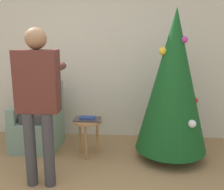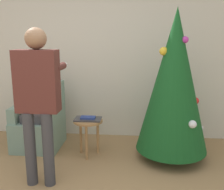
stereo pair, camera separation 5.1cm
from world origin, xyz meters
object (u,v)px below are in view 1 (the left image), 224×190
person_standing (38,93)px  armchair (38,124)px  person_seated (36,102)px  side_stool (88,126)px  christmas_tree (173,81)px

person_standing → armchair: bearing=111.8°
armchair → person_seated: 0.34m
person_standing → person_seated: bearing=112.3°
person_standing → side_stool: bearing=61.0°
armchair → person_seated: person_seated is taller
person_seated → side_stool: person_seated is taller
christmas_tree → person_seated: christmas_tree is taller
christmas_tree → person_standing: size_ratio=1.15×
armchair → person_seated: (0.00, -0.03, 0.34)m
armchair → person_standing: bearing=-68.2°
christmas_tree → person_seated: bearing=173.8°
person_standing → side_stool: person_standing is taller
person_standing → side_stool: 1.01m
person_seated → person_standing: (0.39, -0.94, 0.34)m
christmas_tree → person_standing: christmas_tree is taller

